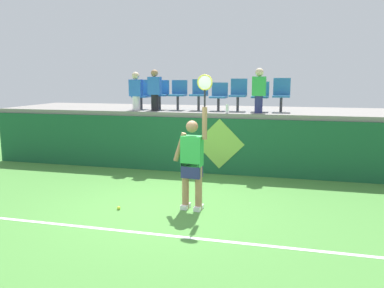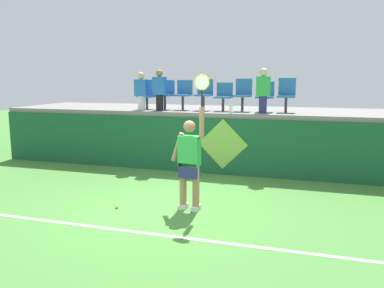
% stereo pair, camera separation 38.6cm
% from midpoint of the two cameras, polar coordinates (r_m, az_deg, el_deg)
% --- Properties ---
extents(ground_plane, '(40.00, 40.00, 0.00)m').
position_cam_midpoint_polar(ground_plane, '(7.55, -5.35, -9.24)').
color(ground_plane, '#478438').
extents(court_back_wall, '(12.08, 0.20, 1.43)m').
position_cam_midpoint_polar(court_back_wall, '(10.15, 0.30, -0.18)').
color(court_back_wall, '#195633').
rests_on(court_back_wall, ground_plane).
extents(spectator_platform, '(12.08, 2.87, 0.12)m').
position_cam_midpoint_polar(spectator_platform, '(11.39, 2.02, 4.79)').
color(spectator_platform, gray).
rests_on(spectator_platform, court_back_wall).
extents(court_baseline_stripe, '(10.87, 0.08, 0.01)m').
position_cam_midpoint_polar(court_baseline_stripe, '(6.48, -9.14, -12.54)').
color(court_baseline_stripe, white).
rests_on(court_baseline_stripe, ground_plane).
extents(tennis_player, '(0.75, 0.30, 2.49)m').
position_cam_midpoint_polar(tennis_player, '(7.23, -1.49, -2.36)').
color(tennis_player, white).
rests_on(tennis_player, ground_plane).
extents(tennis_ball, '(0.07, 0.07, 0.07)m').
position_cam_midpoint_polar(tennis_ball, '(7.60, -12.00, -9.03)').
color(tennis_ball, '#D1E533').
rests_on(tennis_ball, ground_plane).
extents(water_bottle, '(0.08, 0.08, 0.23)m').
position_cam_midpoint_polar(water_bottle, '(9.95, 3.99, 5.09)').
color(water_bottle, white).
rests_on(water_bottle, spectator_platform).
extents(stadium_chair_0, '(0.44, 0.42, 0.83)m').
position_cam_midpoint_polar(stadium_chair_0, '(11.40, -8.18, 7.26)').
color(stadium_chair_0, '#38383D').
rests_on(stadium_chair_0, spectator_platform).
extents(stadium_chair_1, '(0.44, 0.42, 0.82)m').
position_cam_midpoint_polar(stadium_chair_1, '(11.20, -5.59, 7.37)').
color(stadium_chair_1, '#38383D').
rests_on(stadium_chair_1, spectator_platform).
extents(stadium_chair_2, '(0.44, 0.42, 0.82)m').
position_cam_midpoint_polar(stadium_chair_2, '(11.03, -2.98, 7.38)').
color(stadium_chair_2, '#38383D').
rests_on(stadium_chair_2, spectator_platform).
extents(stadium_chair_3, '(0.44, 0.42, 0.84)m').
position_cam_midpoint_polar(stadium_chair_3, '(10.86, 0.03, 7.43)').
color(stadium_chair_3, '#38383D').
rests_on(stadium_chair_3, spectator_platform).
extents(stadium_chair_4, '(0.44, 0.42, 0.76)m').
position_cam_midpoint_polar(stadium_chair_4, '(10.74, 2.88, 7.10)').
color(stadium_chair_4, '#38383D').
rests_on(stadium_chair_4, spectator_platform).
extents(stadium_chair_5, '(0.44, 0.42, 0.86)m').
position_cam_midpoint_polar(stadium_chair_5, '(10.65, 5.67, 7.35)').
color(stadium_chair_5, '#38383D').
rests_on(stadium_chair_5, spectator_platform).
extents(stadium_chair_6, '(0.44, 0.42, 0.78)m').
position_cam_midpoint_polar(stadium_chair_6, '(10.57, 8.80, 7.06)').
color(stadium_chair_6, '#38383D').
rests_on(stadium_chair_6, spectator_platform).
extents(stadium_chair_7, '(0.44, 0.42, 0.88)m').
position_cam_midpoint_polar(stadium_chair_7, '(10.54, 11.77, 7.21)').
color(stadium_chair_7, '#38383D').
rests_on(stadium_chair_7, spectator_platform).
extents(spectator_0, '(0.34, 0.20, 1.10)m').
position_cam_midpoint_polar(spectator_0, '(10.76, -6.45, 7.84)').
color(spectator_0, black).
rests_on(spectator_0, spectator_platform).
extents(spectator_1, '(0.34, 0.21, 1.12)m').
position_cam_midpoint_polar(spectator_1, '(10.14, 8.57, 7.81)').
color(spectator_1, navy).
rests_on(spectator_1, spectator_platform).
extents(spectator_2, '(0.34, 0.20, 1.04)m').
position_cam_midpoint_polar(spectator_2, '(10.99, -9.11, 7.65)').
color(spectator_2, white).
rests_on(spectator_2, spectator_platform).
extents(wall_signage_mount, '(1.27, 0.01, 1.42)m').
position_cam_midpoint_polar(wall_signage_mount, '(10.09, 2.83, -4.38)').
color(wall_signage_mount, '#195633').
rests_on(wall_signage_mount, ground_plane).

